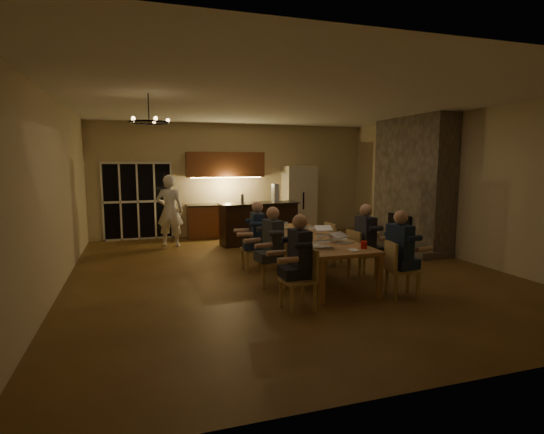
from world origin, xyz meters
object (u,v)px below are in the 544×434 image
Objects in this scene: person_right_mid at (365,242)px; redcup_near at (364,245)px; laptop_b at (344,236)px; plate_near at (340,239)px; chair_right_far at (338,244)px; can_silver at (331,239)px; chair_right_near at (402,269)px; can_cola at (275,223)px; bar_island at (259,223)px; bar_blender at (275,193)px; person_right_near at (399,254)px; laptop_c at (294,230)px; refrigerator at (299,200)px; plate_far at (314,229)px; person_left_near at (300,261)px; person_left_mid at (273,247)px; dining_table at (310,256)px; mug_back at (278,229)px; chair_right_mid at (362,254)px; mug_front at (319,238)px; laptop_d at (325,229)px; bar_bottle at (242,199)px; person_left_far at (257,237)px; chair_left_near at (298,280)px; redcup_mid at (282,231)px; mug_mid at (302,228)px; standing_person at (170,211)px; chandelier at (149,122)px; laptop_f at (305,222)px; plate_left at (314,246)px; chair_left_far at (254,248)px; chair_left_mid at (274,261)px; laptop_a at (322,240)px.

person_right_mid reaches higher than redcup_near.
person_right_mid is 0.64m from laptop_b.
laptop_b is at bearing -104.44° from plate_near.
can_silver is at bearing 143.44° from chair_right_far.
chair_right_near is 7.42× the size of can_cola.
bar_blender is at bearing -4.25° from bar_island.
laptop_c is at bearing 25.08° from person_right_near.
chair_right_far is 3.39× the size of plate_near.
bar_blender is (0.61, 1.81, 0.51)m from can_cola.
refrigerator is at bearing 33.45° from bar_island.
plate_far is at bearing 78.05° from can_silver.
plate_far is (0.12, 1.56, -0.10)m from laptop_b.
laptop_b reaches higher than plate_far.
bar_blender is at bearing 164.02° from person_left_near.
redcup_near is at bearing 48.47° from person_left_mid.
can_silver is at bearing -81.37° from dining_table.
mug_back is at bearing -177.04° from plate_far.
chair_right_mid is 0.96m from mug_front.
laptop_d is (0.01, 0.78, 0.00)m from laptop_b.
person_left_far is at bearing -97.57° from bar_bottle.
dining_table is 0.74m from plate_near.
redcup_mid is (0.45, 2.03, 0.37)m from chair_left_near.
chair_right_far reaches higher than mug_mid.
person_right_mid is at bearing 0.63° from laptop_b.
refrigerator is at bearing 146.68° from person_left_mid.
chair_right_far is 0.89m from laptop_d.
bar_island is 4.62m from redcup_near.
refrigerator is 6.26m from chair_right_near.
laptop_d is (1.12, 1.55, 0.17)m from person_left_near.
refrigerator is 5.29m from mug_front.
chair_left_near is 7.42× the size of redcup_mid.
chair_right_far is 2.02m from person_left_mid.
person_right_near is at bearing 137.90° from standing_person.
chair_right_mid reaches higher than can_cola.
chandelier reaches higher than refrigerator.
chair_right_mid is 1.57m from redcup_mid.
redcup_near reaches higher than mug_mid.
laptop_b is 1.79m from laptop_f.
person_left_near is at bearing -138.63° from plate_near.
laptop_f is at bearing 154.38° from person_left_near.
person_right_near reaches higher than plate_left.
person_left_near is 5.25× the size of plate_near.
chair_left_far is 0.64× the size of person_right_mid.
dining_table is 0.98m from chair_left_mid.
person_left_near is at bearing -111.38° from refrigerator.
chair_left_mid is at bearing -95.43° from bar_bottle.
chandelier is 3.78m from plate_near.
laptop_f is (-0.56, 0.46, 0.42)m from chair_right_far.
laptop_a is at bearing 130.76° from standing_person.
bar_island is at bearing 67.96° from laptop_f.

